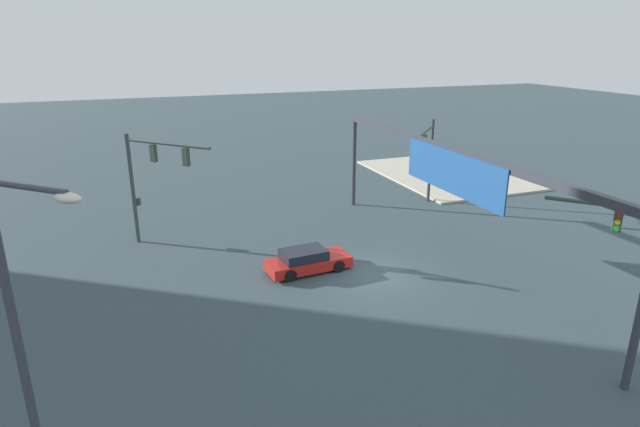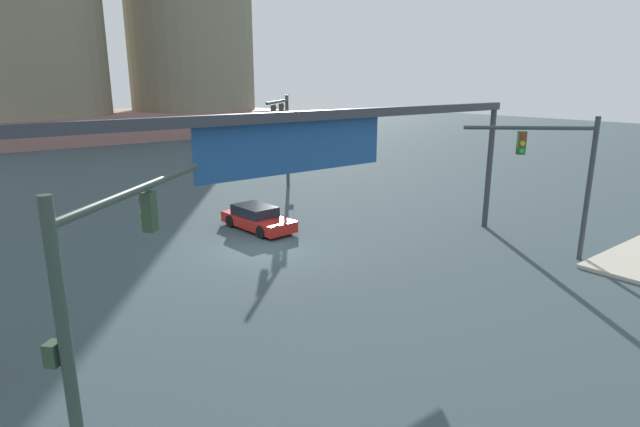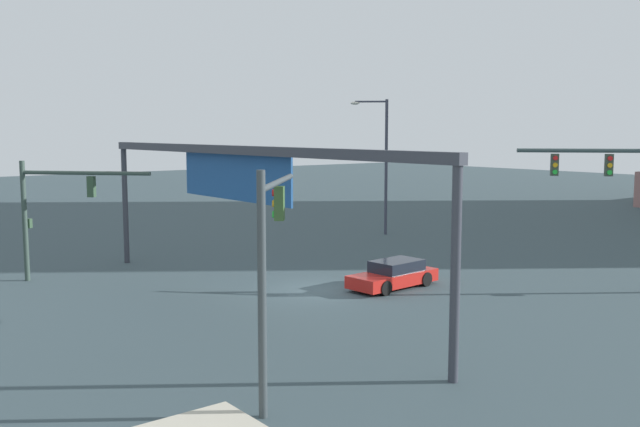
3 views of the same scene
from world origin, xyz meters
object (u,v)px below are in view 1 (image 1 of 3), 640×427
at_px(traffic_signal_cross_street, 428,150).
at_px(streetlamp_curved_arm, 27,350).
at_px(traffic_signal_opposite_side, 149,172).
at_px(fire_hydrant_on_curb, 469,169).
at_px(sedan_car_approaching, 307,261).

bearing_deg(traffic_signal_cross_street, streetlamp_curved_arm, -5.31).
xyz_separation_m(traffic_signal_opposite_side, fire_hydrant_on_curb, (7.58, -27.27, -3.93)).
bearing_deg(streetlamp_curved_arm, sedan_car_approaching, 91.87).
relative_size(sedan_car_approaching, fire_hydrant_on_curb, 6.27).
height_order(traffic_signal_opposite_side, traffic_signal_cross_street, traffic_signal_opposite_side).
bearing_deg(streetlamp_curved_arm, fire_hydrant_on_curb, 83.40).
height_order(streetlamp_curved_arm, sedan_car_approaching, streetlamp_curved_arm).
height_order(sedan_car_approaching, fire_hydrant_on_curb, sedan_car_approaching).
xyz_separation_m(traffic_signal_opposite_side, sedan_car_approaching, (-6.51, -6.99, -3.84)).
bearing_deg(sedan_car_approaching, traffic_signal_cross_street, 28.44).
bearing_deg(sedan_car_approaching, traffic_signal_opposite_side, 132.79).
xyz_separation_m(traffic_signal_cross_street, fire_hydrant_on_curb, (6.61, -8.62, -3.56)).
bearing_deg(traffic_signal_opposite_side, traffic_signal_cross_street, 49.74).
height_order(streetlamp_curved_arm, fire_hydrant_on_curb, streetlamp_curved_arm).
relative_size(traffic_signal_cross_street, fire_hydrant_on_curb, 8.49).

